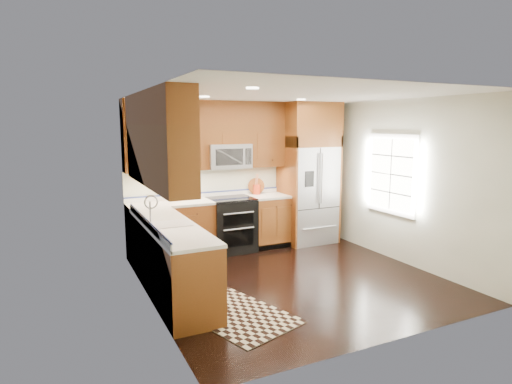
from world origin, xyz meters
name	(u,v)px	position (x,y,z in m)	size (l,w,h in m)	color
ground	(292,279)	(0.00, 0.00, 0.00)	(4.00, 4.00, 0.00)	black
wall_back	(237,175)	(0.00, 2.00, 1.30)	(4.00, 0.02, 2.60)	silver
wall_left	(149,201)	(-2.00, 0.00, 1.30)	(0.02, 4.00, 2.60)	silver
wall_right	(401,182)	(2.00, 0.00, 1.30)	(0.02, 4.00, 2.60)	silver
window	(391,174)	(1.98, 0.20, 1.40)	(0.04, 1.10, 1.30)	white
base_cabinets	(190,243)	(-1.23, 0.90, 0.45)	(2.85, 3.00, 0.90)	brown
countertop	(196,210)	(-1.09, 1.01, 0.92)	(2.86, 3.01, 0.04)	silver
upper_cabinets	(189,137)	(-1.15, 1.09, 2.02)	(2.85, 3.00, 1.15)	brown
range	(231,225)	(-0.25, 1.67, 0.47)	(0.76, 0.67, 0.95)	black
microwave	(228,156)	(-0.25, 1.80, 1.66)	(0.76, 0.40, 0.42)	#B2B2B7
refrigerator	(309,173)	(1.30, 1.63, 1.30)	(0.98, 0.75, 2.60)	#B2B2B7
sink_faucet	(167,220)	(-1.73, 0.23, 0.99)	(0.54, 0.44, 0.37)	#B2B2B7
rug	(233,312)	(-1.20, -0.68, 0.01)	(0.92, 1.53, 0.01)	black
knife_block	(175,193)	(-1.18, 1.88, 1.06)	(0.13, 0.16, 0.29)	tan
utensil_crock	(257,187)	(0.34, 1.86, 1.07)	(0.17, 0.17, 0.37)	#B33116
cutting_board	(256,193)	(0.34, 1.90, 0.95)	(0.30, 0.30, 0.02)	brown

